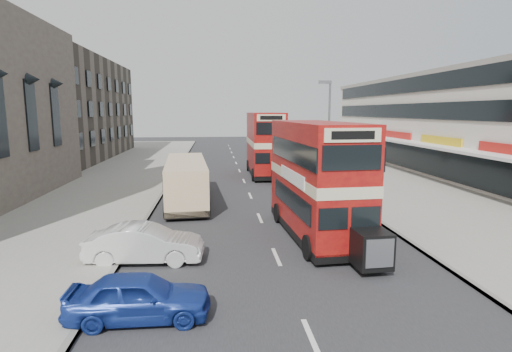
# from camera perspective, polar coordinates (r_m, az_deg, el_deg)

# --- Properties ---
(ground) EXTENTS (160.00, 160.00, 0.00)m
(ground) POSITION_cam_1_polar(r_m,az_deg,el_deg) (14.77, 4.09, -13.95)
(ground) COLOR #28282B
(ground) RESTS_ON ground
(road_surface) EXTENTS (12.00, 90.00, 0.01)m
(road_surface) POSITION_cam_1_polar(r_m,az_deg,el_deg) (33.97, -1.72, -0.70)
(road_surface) COLOR #28282B
(road_surface) RESTS_ON ground
(pavement_right) EXTENTS (12.00, 90.00, 0.15)m
(pavement_right) POSITION_cam_1_polar(r_m,az_deg,el_deg) (36.80, 17.26, -0.24)
(pavement_right) COLOR gray
(pavement_right) RESTS_ON ground
(pavement_left) EXTENTS (12.00, 90.00, 0.15)m
(pavement_left) POSITION_cam_1_polar(r_m,az_deg,el_deg) (35.20, -21.59, -0.88)
(pavement_left) COLOR gray
(pavement_left) RESTS_ON ground
(kerb_left) EXTENTS (0.20, 90.00, 0.16)m
(kerb_left) POSITION_cam_1_polar(r_m,az_deg,el_deg) (34.07, -12.00, -0.75)
(kerb_left) COLOR gray
(kerb_left) RESTS_ON ground
(kerb_right) EXTENTS (0.20, 90.00, 0.16)m
(kerb_right) POSITION_cam_1_polar(r_m,az_deg,el_deg) (34.92, 8.32, -0.41)
(kerb_right) COLOR gray
(kerb_right) RESTS_ON ground
(brick_terrace) EXTENTS (14.00, 28.00, 12.00)m
(brick_terrace) POSITION_cam_1_polar(r_m,az_deg,el_deg) (55.00, -27.04, 8.34)
(brick_terrace) COLOR #66594C
(brick_terrace) RESTS_ON ground
(commercial_row) EXTENTS (9.90, 46.20, 9.30)m
(commercial_row) POSITION_cam_1_polar(r_m,az_deg,el_deg) (41.87, 26.60, 6.65)
(commercial_row) COLOR beige
(commercial_row) RESTS_ON ground
(street_lamp) EXTENTS (1.00, 0.20, 8.12)m
(street_lamp) POSITION_cam_1_polar(r_m,az_deg,el_deg) (32.64, 10.09, 7.21)
(street_lamp) COLOR slate
(street_lamp) RESTS_ON ground
(bus_main) EXTENTS (3.07, 9.35, 5.12)m
(bus_main) POSITION_cam_1_polar(r_m,az_deg,el_deg) (18.78, 8.56, -0.45)
(bus_main) COLOR black
(bus_main) RESTS_ON ground
(bus_second) EXTENTS (2.82, 9.94, 5.46)m
(bus_second) POSITION_cam_1_polar(r_m,az_deg,el_deg) (36.75, 1.30, 4.55)
(bus_second) COLOR black
(bus_second) RESTS_ON ground
(coach) EXTENTS (3.07, 9.65, 2.52)m
(coach) POSITION_cam_1_polar(r_m,az_deg,el_deg) (26.10, -9.78, -0.51)
(coach) COLOR black
(coach) RESTS_ON ground
(car_left_near) EXTENTS (3.97, 1.61, 1.35)m
(car_left_near) POSITION_cam_1_polar(r_m,az_deg,el_deg) (12.22, -16.10, -15.96)
(car_left_near) COLOR #1B3698
(car_left_near) RESTS_ON ground
(car_left_front) EXTENTS (4.51, 1.81, 1.46)m
(car_left_front) POSITION_cam_1_polar(r_m,az_deg,el_deg) (16.42, -15.35, -9.14)
(car_left_front) COLOR silver
(car_left_front) RESTS_ON ground
(car_right_a) EXTENTS (5.10, 2.50, 1.43)m
(car_right_a) POSITION_cam_1_polar(r_m,az_deg,el_deg) (30.36, 9.04, -0.63)
(car_right_a) COLOR #A3101B
(car_right_a) RESTS_ON ground
(car_right_b) EXTENTS (4.52, 2.15, 1.25)m
(car_right_b) POSITION_cam_1_polar(r_m,az_deg,el_deg) (33.78, 7.42, 0.23)
(car_right_b) COLOR #CC4914
(car_right_b) RESTS_ON ground
(pedestrian_near) EXTENTS (0.74, 0.53, 1.93)m
(pedestrian_near) POSITION_cam_1_polar(r_m,az_deg,el_deg) (30.57, 15.43, -0.02)
(pedestrian_near) COLOR gray
(pedestrian_near) RESTS_ON pavement_right
(pedestrian_far) EXTENTS (1.18, 0.96, 1.88)m
(pedestrian_far) POSITION_cam_1_polar(r_m,az_deg,el_deg) (44.58, 7.96, 2.96)
(pedestrian_far) COLOR gray
(pedestrian_far) RESTS_ON pavement_right
(cyclist) EXTENTS (0.61, 1.73, 1.91)m
(cyclist) POSITION_cam_1_polar(r_m,az_deg,el_deg) (35.01, 5.15, 0.60)
(cyclist) COLOR gray
(cyclist) RESTS_ON ground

